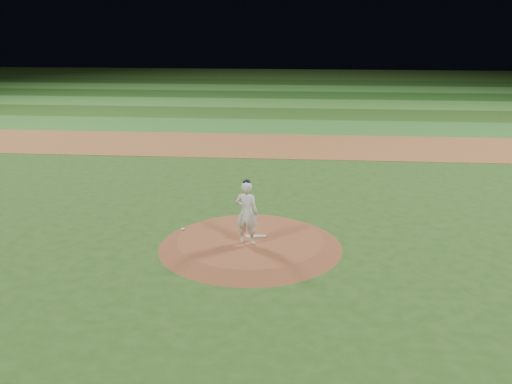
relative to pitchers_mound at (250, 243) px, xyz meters
name	(u,v)px	position (x,y,z in m)	size (l,w,h in m)	color
ground	(250,246)	(0.00, 0.00, -0.12)	(120.00, 120.00, 0.00)	#295019
infield_dirt_band	(275,145)	(0.00, 14.00, -0.12)	(70.00, 6.00, 0.02)	brown
outfield_stripe_0	(280,127)	(0.00, 19.50, -0.12)	(70.00, 5.00, 0.02)	#306C27
outfield_stripe_1	(283,114)	(0.00, 24.50, -0.12)	(70.00, 5.00, 0.02)	#254B18
outfield_stripe_2	(285,103)	(0.00, 29.50, -0.12)	(70.00, 5.00, 0.02)	#37772B
outfield_stripe_3	(287,95)	(0.00, 34.50, -0.12)	(70.00, 5.00, 0.02)	#1D4817
outfield_stripe_4	(289,88)	(0.00, 39.50, -0.12)	(70.00, 5.00, 0.02)	#35742A
outfield_stripe_5	(291,82)	(0.00, 44.50, -0.12)	(70.00, 5.00, 0.02)	#1B4516
pitchers_mound	(250,243)	(0.00, 0.00, 0.00)	(5.50, 5.50, 0.25)	brown
pitching_rubber	(256,236)	(0.15, 0.18, 0.14)	(0.62, 0.16, 0.03)	silver
rosin_bag	(183,229)	(-2.17, 0.54, 0.16)	(0.12, 0.12, 0.07)	white
pitcher_on_mound	(247,212)	(-0.07, -0.37, 1.08)	(0.79, 0.62, 1.95)	white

